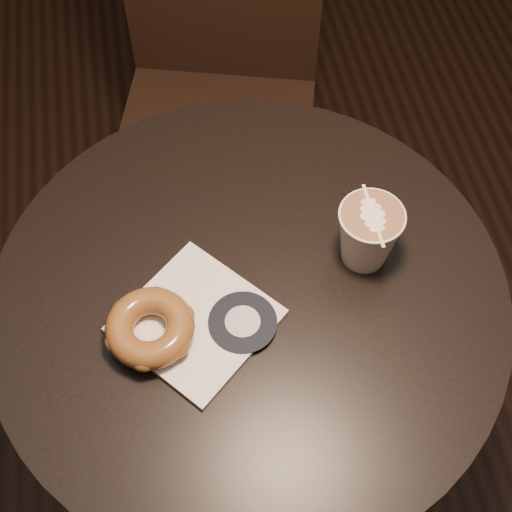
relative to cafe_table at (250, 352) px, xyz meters
name	(u,v)px	position (x,y,z in m)	size (l,w,h in m)	color
cafe_table	(250,352)	(0.00, 0.00, 0.00)	(0.70, 0.70, 0.75)	black
chair	(219,65)	(0.05, 0.63, 0.01)	(0.49, 0.49, 1.00)	black
pastry_bag	(196,321)	(-0.08, -0.04, 0.20)	(0.17, 0.17, 0.01)	silver
doughnut	(150,328)	(-0.13, -0.05, 0.23)	(0.11, 0.11, 0.04)	brown
latte_cup	(368,236)	(0.16, 0.03, 0.25)	(0.09, 0.09, 0.10)	white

